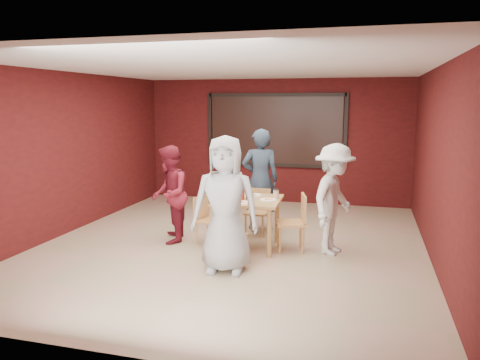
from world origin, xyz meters
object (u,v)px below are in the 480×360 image
(dining_table, at_px, (248,205))
(diner_back, at_px, (260,179))
(chair_front, at_px, (227,233))
(chair_back, at_px, (258,209))
(diner_right, at_px, (334,199))
(chair_left, at_px, (206,217))
(chair_right, at_px, (296,219))
(diner_front, at_px, (225,205))
(diner_left, at_px, (169,194))

(dining_table, bearing_deg, diner_back, 93.86)
(chair_front, height_order, chair_back, chair_front)
(chair_front, relative_size, chair_back, 1.03)
(diner_right, bearing_deg, chair_left, 108.22)
(chair_right, height_order, diner_back, diner_back)
(diner_front, distance_m, diner_right, 1.78)
(chair_back, height_order, diner_left, diner_left)
(dining_table, distance_m, chair_right, 0.77)
(diner_back, xyz_separation_m, diner_left, (-1.25, -1.18, -0.11))
(dining_table, distance_m, diner_back, 1.18)
(chair_front, height_order, diner_left, diner_left)
(diner_left, bearing_deg, chair_front, 38.39)
(chair_right, relative_size, diner_right, 0.53)
(chair_front, bearing_deg, chair_right, 45.28)
(chair_front, xyz_separation_m, diner_right, (1.42, 0.89, 0.38))
(chair_left, height_order, diner_front, diner_front)
(diner_front, relative_size, diner_left, 1.16)
(diner_left, bearing_deg, chair_right, 73.19)
(dining_table, xyz_separation_m, diner_right, (1.31, 0.08, 0.15))
(chair_right, xyz_separation_m, diner_right, (0.57, 0.03, 0.34))
(diner_front, bearing_deg, dining_table, 81.55)
(diner_back, distance_m, diner_right, 1.76)
(dining_table, height_order, chair_right, dining_table)
(diner_front, relative_size, diner_right, 1.10)
(diner_front, bearing_deg, chair_left, 114.71)
(chair_right, bearing_deg, diner_right, 3.45)
(chair_front, bearing_deg, chair_left, 125.48)
(chair_back, distance_m, diner_back, 0.57)
(diner_left, relative_size, diner_right, 0.95)
(chair_left, bearing_deg, dining_table, -3.77)
(chair_left, bearing_deg, diner_back, 60.04)
(chair_right, xyz_separation_m, diner_back, (-0.82, 1.11, 0.41))
(dining_table, xyz_separation_m, diner_back, (-0.08, 1.16, 0.22))
(dining_table, relative_size, diner_left, 0.66)
(diner_back, relative_size, diner_right, 1.09)
(diner_back, height_order, diner_left, diner_back)
(chair_left, bearing_deg, diner_front, -58.99)
(chair_front, bearing_deg, dining_table, 82.49)
(chair_back, bearing_deg, diner_back, 97.34)
(chair_front, distance_m, diner_left, 1.49)
(dining_table, bearing_deg, chair_front, -97.51)
(diner_back, bearing_deg, chair_front, 74.57)
(chair_front, bearing_deg, chair_back, 87.54)
(diner_front, height_order, diner_right, diner_front)
(diner_left, bearing_deg, diner_right, 73.54)
(chair_right, distance_m, diner_right, 0.66)
(diner_right, bearing_deg, diner_back, 69.45)
(chair_back, height_order, chair_left, chair_back)
(chair_front, xyz_separation_m, chair_back, (0.07, 1.64, -0.01))
(dining_table, height_order, chair_front, dining_table)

